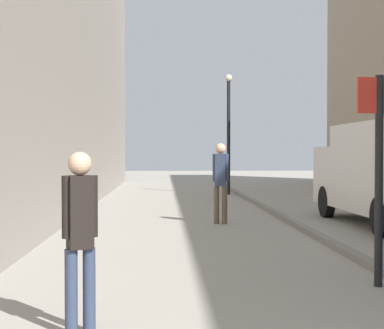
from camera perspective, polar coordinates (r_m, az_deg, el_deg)
name	(u,v)px	position (r m, az deg, el deg)	size (l,w,h in m)	color
ground_plane	(223,224)	(13.37, 3.10, -5.93)	(80.00, 80.00, 0.00)	gray
kerb_strip	(290,221)	(13.61, 9.76, -5.56)	(0.16, 40.00, 0.12)	slate
pedestrian_main_foreground	(221,177)	(13.32, 2.86, -1.29)	(0.37, 0.25, 1.87)	brown
pedestrian_mid_block	(80,229)	(5.32, -11.08, -6.31)	(0.31, 0.25, 1.66)	#2D3851
street_sign_post	(379,161)	(7.40, 18.10, 0.31)	(0.59, 0.15, 2.60)	black
lamp_post	(229,126)	(22.80, 3.66, 3.84)	(0.28, 0.28, 4.76)	black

